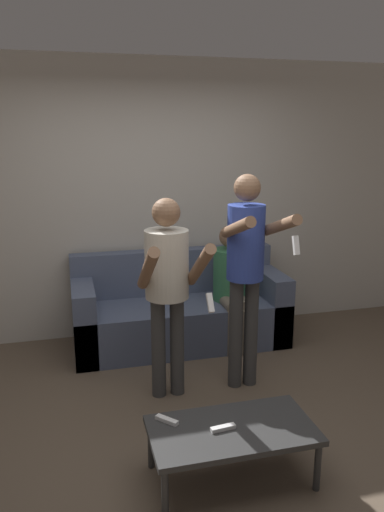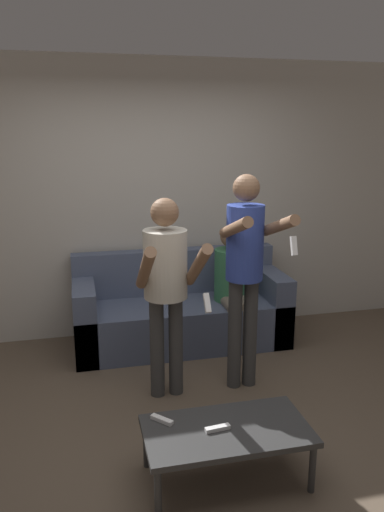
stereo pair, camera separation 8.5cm
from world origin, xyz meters
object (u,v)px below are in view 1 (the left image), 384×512
at_px(person_standing_left, 168,278).
at_px(person_standing_right, 246,260).
at_px(person_seated, 231,281).
at_px(coffee_table, 232,433).
at_px(remote_far, 167,420).
at_px(couch, 179,313).
at_px(remote_near, 223,428).

height_order(person_standing_left, person_standing_right, person_standing_right).
bearing_deg(person_seated, person_standing_left, -133.68).
height_order(person_standing_left, coffee_table, person_standing_left).
xyz_separation_m(person_seated, remote_far, (-0.98, -1.70, -0.29)).
distance_m(couch, coffee_table, 2.01).
distance_m(person_standing_left, remote_near, 1.22).
bearing_deg(person_standing_left, remote_near, -84.21).
relative_size(person_standing_right, coffee_table, 1.76).
bearing_deg(couch, remote_far, -105.21).
bearing_deg(person_standing_right, coffee_table, -113.63).
bearing_deg(person_seated, remote_far, -119.87).
bearing_deg(couch, coffee_table, -94.13).
xyz_separation_m(person_standing_left, person_standing_right, (0.62, 0.00, 0.09)).
relative_size(person_standing_right, remote_far, 12.73).
distance_m(remote_near, remote_far, 0.34).
xyz_separation_m(person_standing_right, remote_far, (-0.81, -0.88, -0.71)).
relative_size(couch, person_standing_left, 1.30).
bearing_deg(coffee_table, couch, 85.87).
distance_m(person_seated, remote_near, 2.00).
xyz_separation_m(couch, person_standing_left, (-0.31, -0.97, 0.67)).
distance_m(couch, person_standing_left, 1.22).
bearing_deg(person_standing_left, remote_far, -102.43).
bearing_deg(person_standing_left, person_standing_right, 0.18).
relative_size(person_standing_right, person_seated, 1.48).
xyz_separation_m(person_standing_left, remote_far, (-0.19, -0.88, -0.61)).
distance_m(person_seated, coffee_table, 1.99).
bearing_deg(person_seated, couch, 162.69).
bearing_deg(coffee_table, person_standing_right, 66.37).
relative_size(person_standing_left, remote_near, 10.18).
distance_m(person_standing_right, person_seated, 0.94).
xyz_separation_m(person_standing_right, coffee_table, (-0.45, -1.04, -0.75)).
bearing_deg(remote_far, person_standing_left, 77.57).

